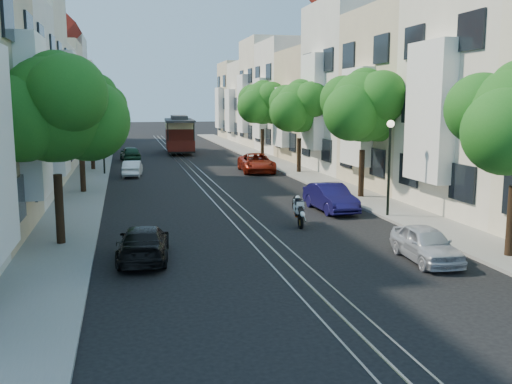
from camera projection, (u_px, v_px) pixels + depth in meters
ground at (186, 164)px, 46.81m from camera, size 200.00×200.00×0.00m
sidewalk_east at (271, 161)px, 48.41m from camera, size 2.50×80.00×0.12m
sidewalk_west at (95, 165)px, 45.18m from camera, size 2.50×80.00×0.12m
rail_left at (179, 164)px, 46.68m from camera, size 0.06×80.00×0.02m
rail_slot at (186, 164)px, 46.81m from camera, size 0.06×80.00×0.02m
rail_right at (193, 164)px, 46.93m from camera, size 0.06×80.00×0.02m
lane_line at (186, 164)px, 46.81m from camera, size 0.08×80.00×0.01m
townhouses_east at (324, 100)px, 48.56m from camera, size 7.75×72.00×12.00m
townhouses_west at (29, 101)px, 43.28m from camera, size 7.75×72.00×11.76m
tree_e_b at (365, 108)px, 29.38m from camera, size 4.93×4.08×6.68m
tree_e_c at (300, 108)px, 39.98m from camera, size 4.84×3.99×6.52m
tree_e_d at (263, 104)px, 50.52m from camera, size 5.01×4.16×6.85m
tree_w_a at (56, 111)px, 19.43m from camera, size 4.93×4.08×6.68m
tree_w_b at (81, 114)px, 31.03m from camera, size 4.72×3.87×6.27m
tree_w_c at (91, 102)px, 41.51m from camera, size 5.13×4.28×7.09m
tree_w_d at (98, 107)px, 52.16m from camera, size 4.84×3.99×6.52m
lamp_east at (390, 153)px, 24.68m from camera, size 0.32×0.32×4.16m
lamp_west at (103, 134)px, 39.18m from camera, size 0.32×0.32×4.16m
sportbike_rider at (298, 209)px, 23.41m from camera, size 0.52×1.79×1.24m
cable_car at (179, 133)px, 56.69m from camera, size 3.22×8.91×3.37m
parked_car_e_near at (426, 244)px, 18.22m from camera, size 1.56×3.40×1.13m
parked_car_e_mid at (330, 198)px, 26.58m from camera, size 1.56×3.95×1.28m
parked_car_e_far at (257, 163)px, 41.21m from camera, size 2.56×5.03×1.36m
parked_car_w_near at (144, 243)px, 18.36m from camera, size 1.92×4.00×1.13m
parked_car_w_mid at (133, 168)px, 38.97m from camera, size 1.46×3.39×1.09m
parked_car_w_far at (130, 154)px, 48.88m from camera, size 1.88×3.92×1.29m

